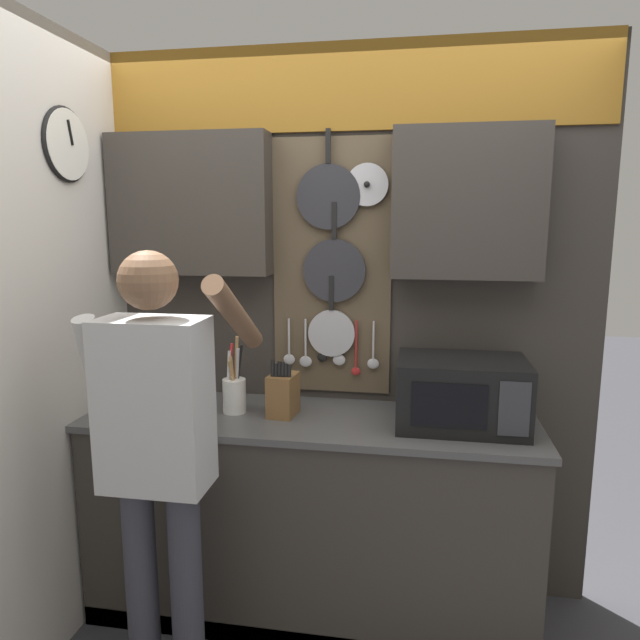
# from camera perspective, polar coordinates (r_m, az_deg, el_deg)

# --- Properties ---
(ground_plane) EXTENTS (14.00, 14.00, 0.00)m
(ground_plane) POSITION_cam_1_polar(r_m,az_deg,el_deg) (2.98, -1.01, -26.83)
(ground_plane) COLOR #38383D
(base_cabinet_counter) EXTENTS (1.96, 0.59, 0.93)m
(base_cabinet_counter) POSITION_cam_1_polar(r_m,az_deg,el_deg) (2.72, -1.05, -19.01)
(base_cabinet_counter) COLOR #38332D
(base_cabinet_counter) RESTS_ON ground_plane
(back_wall_unit) EXTENTS (2.53, 0.20, 2.55)m
(back_wall_unit) POSITION_cam_1_polar(r_m,az_deg,el_deg) (2.66, -0.17, 4.28)
(back_wall_unit) COLOR #38332D
(back_wall_unit) RESTS_ON ground_plane
(side_wall) EXTENTS (0.07, 1.60, 2.55)m
(side_wall) POSITION_cam_1_polar(r_m,az_deg,el_deg) (2.46, -26.71, -2.68)
(side_wall) COLOR silver
(side_wall) RESTS_ON ground_plane
(microwave) EXTENTS (0.52, 0.37, 0.28)m
(microwave) POSITION_cam_1_polar(r_m,az_deg,el_deg) (2.45, 13.94, -7.05)
(microwave) COLOR black
(microwave) RESTS_ON base_cabinet_counter
(knife_block) EXTENTS (0.13, 0.16, 0.26)m
(knife_block) POSITION_cam_1_polar(r_m,az_deg,el_deg) (2.52, -3.72, -7.40)
(knife_block) COLOR brown
(knife_block) RESTS_ON base_cabinet_counter
(utensil_crock) EXTENTS (0.10, 0.10, 0.35)m
(utensil_crock) POSITION_cam_1_polar(r_m,az_deg,el_deg) (2.58, -8.57, -7.14)
(utensil_crock) COLOR white
(utensil_crock) RESTS_ON base_cabinet_counter
(person) EXTENTS (0.54, 0.60, 1.68)m
(person) POSITION_cam_1_polar(r_m,az_deg,el_deg) (2.18, -15.92, -11.32)
(person) COLOR #383842
(person) RESTS_ON ground_plane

